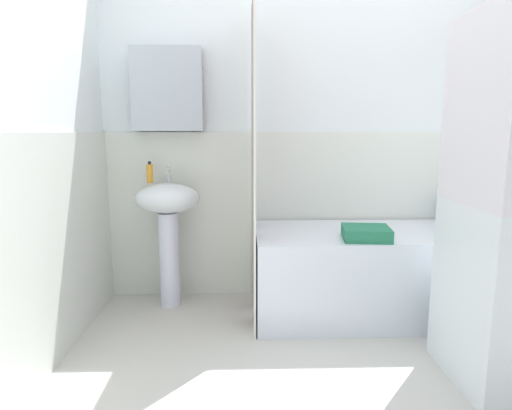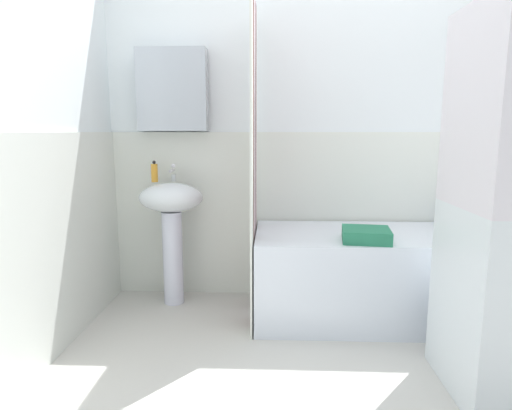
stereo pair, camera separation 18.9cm
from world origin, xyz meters
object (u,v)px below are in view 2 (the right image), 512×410
object	(u,v)px
soap_dispenser	(154,172)
body_wash_bottle	(455,214)
bathtub	(376,275)
towel_folded	(366,235)
conditioner_bottle	(467,209)
sink	(172,216)

from	to	relation	value
soap_dispenser	body_wash_bottle	xyz separation A→B (m)	(2.08, 0.04, -0.29)
bathtub	towel_folded	world-z (taller)	towel_folded
conditioner_bottle	towel_folded	size ratio (longest dim) A/B	0.81
bathtub	conditioner_bottle	bearing A→B (deg)	23.22
body_wash_bottle	soap_dispenser	bearing A→B (deg)	-179.00
bathtub	towel_folded	bearing A→B (deg)	-119.26
soap_dispenser	body_wash_bottle	bearing A→B (deg)	1.00
conditioner_bottle	body_wash_bottle	xyz separation A→B (m)	(-0.09, -0.02, -0.03)
soap_dispenser	body_wash_bottle	size ratio (longest dim) A/B	0.92
sink	conditioner_bottle	bearing A→B (deg)	3.20
soap_dispenser	bathtub	size ratio (longest dim) A/B	0.10
body_wash_bottle	towel_folded	xyz separation A→B (m)	(-0.71, -0.48, -0.04)
soap_dispenser	conditioner_bottle	xyz separation A→B (m)	(2.18, 0.06, -0.26)
body_wash_bottle	conditioner_bottle	bearing A→B (deg)	14.04
bathtub	body_wash_bottle	distance (m)	0.74
sink	towel_folded	bearing A→B (deg)	-17.40
body_wash_bottle	towel_folded	bearing A→B (deg)	-145.60
conditioner_bottle	towel_folded	xyz separation A→B (m)	(-0.80, -0.51, -0.07)
body_wash_bottle	towel_folded	size ratio (longest dim) A/B	0.59
soap_dispenser	conditioner_bottle	bearing A→B (deg)	1.58
sink	conditioner_bottle	size ratio (longest dim) A/B	3.87
sink	bathtub	distance (m)	1.43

